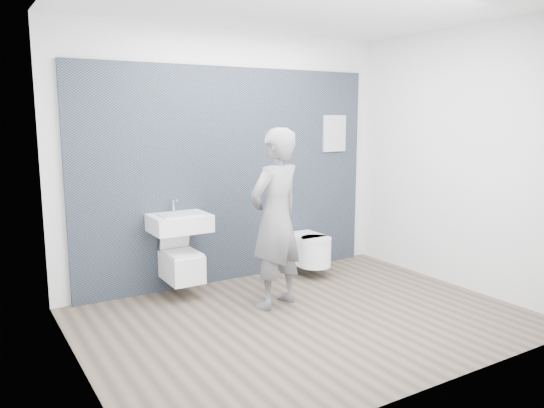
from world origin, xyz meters
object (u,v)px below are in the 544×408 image
washbasin (180,222)px  toilet_rounded (309,250)px  toilet_square (181,265)px  visitor (275,219)px

washbasin → toilet_rounded: washbasin is taller
toilet_square → toilet_rounded: bearing=-2.9°
washbasin → visitor: visitor is taller
washbasin → toilet_rounded: bearing=-3.6°
washbasin → visitor: bearing=-48.2°
toilet_square → toilet_rounded: toilet_square is taller
washbasin → toilet_square: size_ratio=0.90×
washbasin → toilet_square: washbasin is taller
toilet_rounded → visitor: (-0.88, -0.67, 0.58)m
toilet_rounded → visitor: 1.25m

